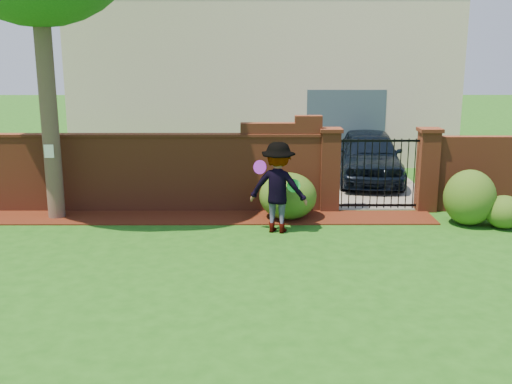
{
  "coord_description": "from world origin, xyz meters",
  "views": [
    {
      "loc": [
        0.7,
        -9.15,
        3.56
      ],
      "look_at": [
        0.74,
        1.4,
        1.05
      ],
      "focal_mm": 41.89,
      "sensor_mm": 36.0,
      "label": 1
    }
  ],
  "objects_px": {
    "car": "(370,157)",
    "frisbee_green": "(294,186)",
    "frisbee_purple": "(260,167)",
    "man": "(277,188)"
  },
  "relations": [
    {
      "from": "car",
      "to": "frisbee_green",
      "type": "xyz_separation_m",
      "value": [
        -2.39,
        -4.73,
        0.26
      ]
    },
    {
      "from": "frisbee_purple",
      "to": "car",
      "type": "bearing_deg",
      "value": 56.34
    },
    {
      "from": "frisbee_purple",
      "to": "frisbee_green",
      "type": "bearing_deg",
      "value": -13.14
    },
    {
      "from": "man",
      "to": "frisbee_green",
      "type": "relative_size",
      "value": 6.93
    },
    {
      "from": "car",
      "to": "man",
      "type": "distance_m",
      "value": 5.35
    },
    {
      "from": "frisbee_purple",
      "to": "frisbee_green",
      "type": "height_order",
      "value": "frisbee_purple"
    },
    {
      "from": "frisbee_green",
      "to": "frisbee_purple",
      "type": "bearing_deg",
      "value": 166.86
    },
    {
      "from": "man",
      "to": "frisbee_purple",
      "type": "height_order",
      "value": "man"
    },
    {
      "from": "car",
      "to": "frisbee_purple",
      "type": "distance_m",
      "value": 5.53
    },
    {
      "from": "man",
      "to": "frisbee_purple",
      "type": "xyz_separation_m",
      "value": [
        -0.35,
        0.03,
        0.41
      ]
    }
  ]
}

